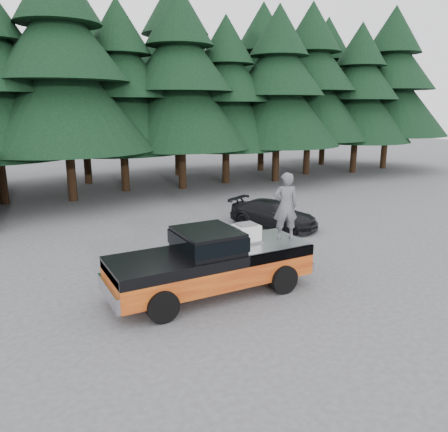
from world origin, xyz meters
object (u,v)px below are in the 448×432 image
man_on_bed (285,206)px  air_compressor (246,234)px  parked_car (274,214)px  pickup_truck (211,271)px

man_on_bed → air_compressor: bearing=5.5°
man_on_bed → parked_car: man_on_bed is taller
pickup_truck → air_compressor: air_compressor is taller
man_on_bed → pickup_truck: bearing=16.4°
parked_car → man_on_bed: bearing=-147.1°
pickup_truck → man_on_bed: (2.43, -0.18, 1.69)m
pickup_truck → parked_car: size_ratio=1.47×
parked_car → air_compressor: bearing=-157.3°
air_compressor → parked_car: air_compressor is taller
parked_car → pickup_truck: bearing=-163.7°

